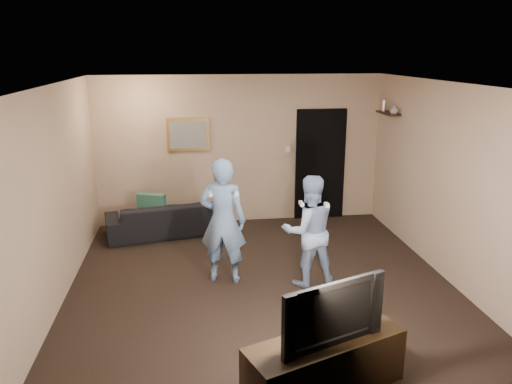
{
  "coord_description": "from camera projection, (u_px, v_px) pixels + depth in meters",
  "views": [
    {
      "loc": [
        -0.89,
        -6.1,
        2.98
      ],
      "look_at": [
        -0.02,
        0.3,
        1.15
      ],
      "focal_mm": 35.0,
      "sensor_mm": 36.0,
      "label": 1
    }
  ],
  "objects": [
    {
      "name": "shelf_figurine",
      "position": [
        384.0,
        105.0,
        8.39
      ],
      "size": [
        0.06,
        0.06,
        0.18
      ],
      "primitive_type": "cylinder",
      "color": "silver",
      "rests_on": "wall_shelf"
    },
    {
      "name": "throw_pillow",
      "position": [
        152.0,
        207.0,
        8.27
      ],
      "size": [
        0.48,
        0.3,
        0.46
      ],
      "primitive_type": "cube",
      "rotation": [
        0.0,
        0.0,
        -0.37
      ],
      "color": "#194D3E",
      "rests_on": "sofa"
    },
    {
      "name": "wii_player_left",
      "position": [
        223.0,
        221.0,
        6.52
      ],
      "size": [
        0.69,
        0.56,
        1.68
      ],
      "color": "#698DB7",
      "rests_on": "ground"
    },
    {
      "name": "sofa",
      "position": [
        165.0,
        218.0,
        8.35
      ],
      "size": [
        2.01,
        1.09,
        0.56
      ],
      "primitive_type": "imported",
      "rotation": [
        0.0,
        0.0,
        3.33
      ],
      "color": "black",
      "rests_on": "ground"
    },
    {
      "name": "doorway",
      "position": [
        320.0,
        165.0,
        9.01
      ],
      "size": [
        0.9,
        0.06,
        2.0
      ],
      "primitive_type": "cube",
      "color": "black",
      "rests_on": "ground"
    },
    {
      "name": "wall_front",
      "position": [
        305.0,
        268.0,
        4.0
      ],
      "size": [
        5.0,
        0.04,
        2.6
      ],
      "primitive_type": "cube",
      "color": "tan",
      "rests_on": "ground"
    },
    {
      "name": "tv_console",
      "position": [
        325.0,
        365.0,
        4.5
      ],
      "size": [
        1.56,
        0.98,
        0.53
      ],
      "primitive_type": "cube",
      "rotation": [
        0.0,
        0.0,
        0.37
      ],
      "color": "black",
      "rests_on": "ground"
    },
    {
      "name": "wall_left",
      "position": [
        57.0,
        194.0,
        6.06
      ],
      "size": [
        0.04,
        5.0,
        2.6
      ],
      "primitive_type": "cube",
      "color": "tan",
      "rests_on": "ground"
    },
    {
      "name": "shelf_vase",
      "position": [
        394.0,
        110.0,
        7.98
      ],
      "size": [
        0.17,
        0.17,
        0.14
      ],
      "primitive_type": "imported",
      "rotation": [
        0.0,
        0.0,
        0.3
      ],
      "color": "#9E9EA2",
      "rests_on": "wall_shelf"
    },
    {
      "name": "ceiling",
      "position": [
        261.0,
        84.0,
        6.03
      ],
      "size": [
        5.0,
        5.0,
        0.04
      ],
      "primitive_type": "cube",
      "color": "silver",
      "rests_on": "wall_back"
    },
    {
      "name": "television",
      "position": [
        327.0,
        309.0,
        4.34
      ],
      "size": [
        1.02,
        0.5,
        0.6
      ],
      "primitive_type": "imported",
      "rotation": [
        0.0,
        0.0,
        0.37
      ],
      "color": "black",
      "rests_on": "tv_console"
    },
    {
      "name": "wall_back",
      "position": [
        240.0,
        150.0,
        8.77
      ],
      "size": [
        5.0,
        0.04,
        2.6
      ],
      "primitive_type": "cube",
      "color": "tan",
      "rests_on": "ground"
    },
    {
      "name": "wall_shelf",
      "position": [
        388.0,
        113.0,
        8.22
      ],
      "size": [
        0.2,
        0.6,
        0.03
      ],
      "primitive_type": "cube",
      "color": "black",
      "rests_on": "wall_right"
    },
    {
      "name": "wii_player_right",
      "position": [
        309.0,
        231.0,
        6.45
      ],
      "size": [
        0.76,
        0.62,
        1.48
      ],
      "color": "#90ABD2",
      "rests_on": "ground"
    },
    {
      "name": "wall_right",
      "position": [
        444.0,
        180.0,
        6.71
      ],
      "size": [
        0.04,
        5.0,
        2.6
      ],
      "primitive_type": "cube",
      "color": "tan",
      "rests_on": "ground"
    },
    {
      "name": "painting_canvas",
      "position": [
        188.0,
        135.0,
        8.52
      ],
      "size": [
        0.62,
        0.01,
        0.47
      ],
      "primitive_type": "cube",
      "color": "slate",
      "rests_on": "painting_frame"
    },
    {
      "name": "ground",
      "position": [
        260.0,
        280.0,
        6.74
      ],
      "size": [
        5.0,
        5.0,
        0.0
      ],
      "primitive_type": "plane",
      "color": "black",
      "rests_on": "ground"
    },
    {
      "name": "light_switch",
      "position": [
        288.0,
        149.0,
        8.86
      ],
      "size": [
        0.08,
        0.02,
        0.12
      ],
      "primitive_type": "cube",
      "color": "silver",
      "rests_on": "wall_back"
    },
    {
      "name": "painting_frame",
      "position": [
        188.0,
        134.0,
        8.55
      ],
      "size": [
        0.72,
        0.05,
        0.57
      ],
      "primitive_type": "cube",
      "color": "olive",
      "rests_on": "wall_back"
    }
  ]
}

